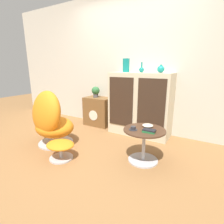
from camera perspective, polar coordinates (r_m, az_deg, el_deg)
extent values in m
plane|color=olive|center=(2.60, -8.05, -14.03)|extent=(12.00, 12.00, 0.00)
cube|color=beige|center=(3.52, 6.53, 15.52)|extent=(6.40, 0.06, 2.60)
cube|color=beige|center=(3.24, 9.17, 2.48)|extent=(1.11, 0.45, 1.14)
cube|color=#332319|center=(3.13, 2.91, 3.32)|extent=(0.47, 0.01, 0.87)
cube|color=#332319|center=(2.92, 12.59, 2.14)|extent=(0.47, 0.01, 0.87)
cube|color=brown|center=(3.78, -4.48, 0.24)|extent=(0.57, 0.37, 0.60)
cylinder|color=beige|center=(3.65, -6.16, -1.13)|extent=(0.21, 0.01, 0.21)
cylinder|color=#B7B7BC|center=(3.11, -17.80, -9.43)|extent=(0.56, 0.56, 0.02)
cylinder|color=#B7B7BC|center=(3.08, -17.89, -8.34)|extent=(0.06, 0.06, 0.10)
ellipsoid|color=orange|center=(3.01, -18.21, -4.62)|extent=(0.77, 0.68, 0.32)
ellipsoid|color=orange|center=(2.88, -20.75, -0.16)|extent=(0.74, 0.53, 0.72)
cylinder|color=#B7B7BC|center=(2.61, -16.21, -14.18)|extent=(0.32, 0.32, 0.02)
cylinder|color=#B7B7BC|center=(2.57, -16.34, -12.57)|extent=(0.04, 0.04, 0.14)
ellipsoid|color=orange|center=(2.52, -16.54, -10.21)|extent=(0.40, 0.34, 0.09)
cylinder|color=#B7B7BC|center=(2.50, 10.06, -15.14)|extent=(0.40, 0.40, 0.02)
cylinder|color=#B7B7BC|center=(2.40, 10.29, -10.64)|extent=(0.04, 0.04, 0.41)
cylinder|color=#472D1E|center=(2.32, 10.54, -5.81)|extent=(0.55, 0.55, 0.02)
cylinder|color=#147A75|center=(3.29, 4.63, 14.94)|extent=(0.12, 0.12, 0.24)
ellipsoid|color=#147A75|center=(3.16, 9.62, 13.42)|extent=(0.09, 0.09, 0.09)
cylinder|color=#147A75|center=(3.16, 9.68, 14.95)|extent=(0.03, 0.03, 0.09)
ellipsoid|color=teal|center=(3.06, 15.65, 13.33)|extent=(0.12, 0.12, 0.12)
cylinder|color=teal|center=(3.06, 15.74, 14.51)|extent=(0.04, 0.04, 0.02)
cylinder|color=#4C4C51|center=(3.75, -5.33, 5.36)|extent=(0.10, 0.10, 0.07)
sphere|color=#2D6638|center=(3.73, -5.37, 7.00)|extent=(0.17, 0.17, 0.17)
cylinder|color=#2D2D33|center=(2.28, 6.90, -5.71)|extent=(0.11, 0.11, 0.01)
cylinder|color=#2D2D33|center=(2.27, 6.92, -5.24)|extent=(0.07, 0.07, 0.05)
cube|color=#237038|center=(2.22, 11.93, -6.27)|extent=(0.16, 0.10, 0.02)
cube|color=black|center=(2.22, 12.08, -5.80)|extent=(0.16, 0.09, 0.02)
ellipsoid|color=beige|center=(2.42, 11.58, -4.30)|extent=(0.15, 0.15, 0.04)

